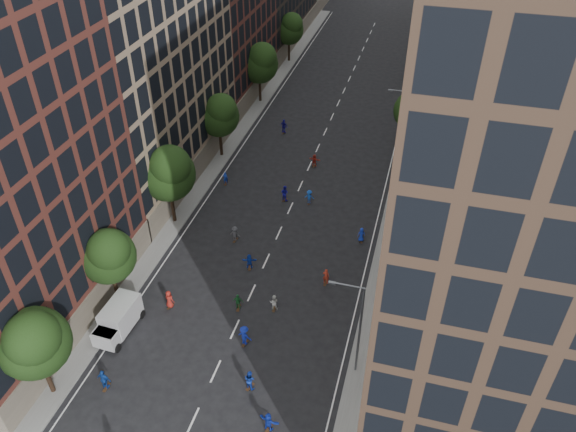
% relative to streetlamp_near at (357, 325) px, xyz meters
% --- Properties ---
extents(ground, '(240.00, 240.00, 0.00)m').
position_rel_streetlamp_near_xyz_m(ground, '(-10.37, 28.00, -5.17)').
color(ground, black).
rests_on(ground, ground).
extents(sidewalk_left, '(4.00, 105.00, 0.15)m').
position_rel_streetlamp_near_xyz_m(sidewalk_left, '(-22.37, 35.50, -5.09)').
color(sidewalk_left, slate).
rests_on(sidewalk_left, ground).
extents(sidewalk_right, '(4.00, 105.00, 0.15)m').
position_rel_streetlamp_near_xyz_m(sidewalk_right, '(1.63, 35.50, -5.09)').
color(sidewalk_right, slate).
rests_on(sidewalk_right, ground).
extents(bldg_left_b, '(14.00, 26.00, 34.00)m').
position_rel_streetlamp_near_xyz_m(bldg_left_b, '(-29.37, 23.00, 11.83)').
color(bldg_left_b, '#977E63').
rests_on(bldg_left_b, ground).
extents(bldg_right_a, '(14.00, 30.00, 36.00)m').
position_rel_streetlamp_near_xyz_m(bldg_right_a, '(8.63, 3.00, 12.83)').
color(bldg_right_a, '#422F23').
rests_on(bldg_right_a, ground).
extents(bldg_right_b, '(14.00, 28.00, 33.00)m').
position_rel_streetlamp_near_xyz_m(bldg_right_b, '(8.63, 32.00, 11.33)').
color(bldg_right_b, '#676055').
rests_on(bldg_right_b, ground).
extents(tree_left_0, '(5.20, 5.20, 8.83)m').
position_rel_streetlamp_near_xyz_m(tree_left_0, '(-21.38, -8.15, 0.79)').
color(tree_left_0, black).
rests_on(tree_left_0, ground).
extents(tree_left_1, '(4.80, 4.80, 8.21)m').
position_rel_streetlamp_near_xyz_m(tree_left_1, '(-21.39, 1.86, 0.38)').
color(tree_left_1, black).
rests_on(tree_left_1, ground).
extents(tree_left_2, '(5.60, 5.60, 9.45)m').
position_rel_streetlamp_near_xyz_m(tree_left_2, '(-21.36, 13.83, 1.19)').
color(tree_left_2, black).
rests_on(tree_left_2, ground).
extents(tree_left_3, '(5.00, 5.00, 8.58)m').
position_rel_streetlamp_near_xyz_m(tree_left_3, '(-21.38, 27.85, 0.65)').
color(tree_left_3, black).
rests_on(tree_left_3, ground).
extents(tree_left_4, '(5.40, 5.40, 9.08)m').
position_rel_streetlamp_near_xyz_m(tree_left_4, '(-21.37, 43.84, 0.93)').
color(tree_left_4, black).
rests_on(tree_left_4, ground).
extents(tree_left_5, '(4.80, 4.80, 8.33)m').
position_rel_streetlamp_near_xyz_m(tree_left_5, '(-21.39, 59.86, 0.51)').
color(tree_left_5, black).
rests_on(tree_left_5, ground).
extents(tree_right_a, '(5.00, 5.00, 8.39)m').
position_rel_streetlamp_near_xyz_m(tree_right_a, '(1.02, 35.85, 0.46)').
color(tree_right_a, black).
rests_on(tree_right_a, ground).
extents(tree_right_b, '(5.20, 5.20, 8.83)m').
position_rel_streetlamp_near_xyz_m(tree_right_b, '(1.02, 55.85, 0.79)').
color(tree_right_b, black).
rests_on(tree_right_b, ground).
extents(streetlamp_near, '(2.64, 0.22, 9.06)m').
position_rel_streetlamp_near_xyz_m(streetlamp_near, '(0.00, 0.00, 0.00)').
color(streetlamp_near, '#595B60').
rests_on(streetlamp_near, ground).
extents(streetlamp_far, '(2.64, 0.22, 9.06)m').
position_rel_streetlamp_near_xyz_m(streetlamp_far, '(0.00, 33.00, 0.00)').
color(streetlamp_far, '#595B60').
rests_on(streetlamp_far, ground).
extents(cargo_van, '(2.46, 4.89, 2.55)m').
position_rel_streetlamp_near_xyz_m(cargo_van, '(-19.66, -1.17, -3.82)').
color(cargo_van, silver).
rests_on(cargo_van, ground).
extents(skater_2, '(1.06, 0.94, 1.79)m').
position_rel_streetlamp_near_xyz_m(skater_2, '(-7.28, -3.69, -4.27)').
color(skater_2, '#13319F').
rests_on(skater_2, ground).
extents(skater_3, '(1.38, 0.99, 1.93)m').
position_rel_streetlamp_near_xyz_m(skater_3, '(-9.02, 0.23, -4.20)').
color(skater_3, '#1426A5').
rests_on(skater_3, ground).
extents(skater_4, '(1.15, 0.51, 1.94)m').
position_rel_streetlamp_near_xyz_m(skater_4, '(-17.86, -6.65, -4.20)').
color(skater_4, navy).
rests_on(skater_4, ground).
extents(skater_5, '(1.63, 0.82, 1.68)m').
position_rel_streetlamp_near_xyz_m(skater_5, '(-4.87, -6.69, -4.33)').
color(skater_5, '#1631B4').
rests_on(skater_5, ground).
extents(skater_6, '(0.97, 0.74, 1.78)m').
position_rel_streetlamp_near_xyz_m(skater_6, '(-16.74, 2.45, -4.28)').
color(skater_6, '#A5241B').
rests_on(skater_6, ground).
extents(skater_7, '(0.64, 0.44, 1.69)m').
position_rel_streetlamp_near_xyz_m(skater_7, '(-4.12, 8.99, -4.32)').
color(skater_7, '#AD2E1C').
rests_on(skater_7, ground).
extents(skater_8, '(0.82, 0.67, 1.55)m').
position_rel_streetlamp_near_xyz_m(skater_8, '(-7.82, 4.63, -4.39)').
color(skater_8, white).
rests_on(skater_8, ground).
extents(skater_9, '(1.17, 0.77, 1.70)m').
position_rel_streetlamp_near_xyz_m(skater_9, '(-14.29, 12.65, -4.32)').
color(skater_9, '#404146').
rests_on(skater_9, ground).
extents(skater_10, '(0.97, 0.48, 1.59)m').
position_rel_streetlamp_near_xyz_m(skater_10, '(-10.86, 3.86, -4.37)').
color(skater_10, '#1C5F2A').
rests_on(skater_10, ground).
extents(skater_11, '(1.51, 0.81, 1.56)m').
position_rel_streetlamp_near_xyz_m(skater_11, '(-11.59, 9.16, -4.39)').
color(skater_11, '#173BBB').
rests_on(skater_11, ground).
extents(skater_12, '(0.86, 0.68, 1.53)m').
position_rel_streetlamp_near_xyz_m(skater_12, '(-1.98, 15.98, -4.40)').
color(skater_12, '#1630B5').
rests_on(skater_12, ground).
extents(skater_13, '(0.60, 0.45, 1.50)m').
position_rel_streetlamp_near_xyz_m(skater_13, '(-18.86, 22.14, -4.42)').
color(skater_13, '#1634B4').
rests_on(skater_13, ground).
extents(skater_14, '(1.09, 0.98, 1.83)m').
position_rel_streetlamp_near_xyz_m(skater_14, '(-11.36, 20.80, -4.25)').
color(skater_14, '#1713A1').
rests_on(skater_14, ground).
extents(skater_15, '(1.08, 0.64, 1.65)m').
position_rel_streetlamp_near_xyz_m(skater_15, '(-8.59, 20.94, -4.34)').
color(skater_15, '#164AB7').
rests_on(skater_15, ground).
extents(skater_16, '(1.21, 0.81, 1.91)m').
position_rel_streetlamp_near_xyz_m(skater_16, '(-15.61, 35.66, -4.21)').
color(skater_16, '#181294').
rests_on(skater_16, ground).
extents(skater_17, '(1.47, 0.63, 1.54)m').
position_rel_streetlamp_near_xyz_m(skater_17, '(-9.81, 28.61, -4.40)').
color(skater_17, '#AF281D').
rests_on(skater_17, ground).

